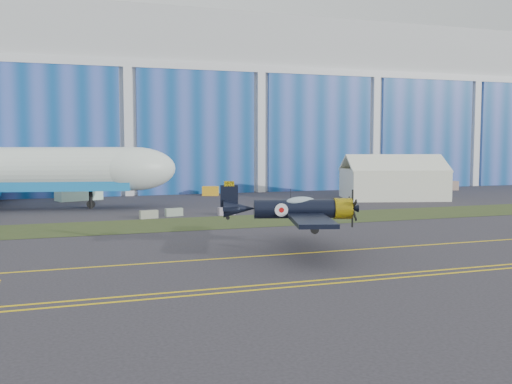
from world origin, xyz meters
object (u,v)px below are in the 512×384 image
object	(u,v)px
tent	(393,177)
tug	(210,191)
shipping_container	(79,191)
warbird	(295,209)

from	to	relation	value
tent	tug	distance (m)	28.22
tent	tug	bearing A→B (deg)	165.09
shipping_container	tug	size ratio (longest dim) A/B	2.56
warbird	tug	bearing A→B (deg)	98.13
shipping_container	tug	bearing A→B (deg)	-18.21
shipping_container	tent	bearing A→B (deg)	-38.44
tent	shipping_container	size ratio (longest dim) A/B	2.61
tent	shipping_container	xyz separation A→B (m)	(-44.18, 13.06, -1.94)
tent	tug	size ratio (longest dim) A/B	6.67
tent	tug	world-z (taller)	tent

